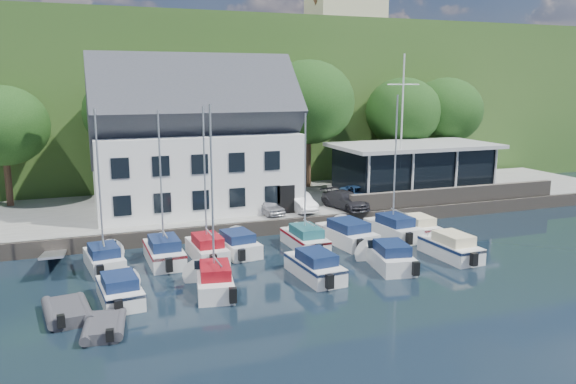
% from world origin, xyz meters
% --- Properties ---
extents(ground, '(180.00, 180.00, 0.00)m').
position_xyz_m(ground, '(0.00, 0.00, 0.00)').
color(ground, black).
rests_on(ground, ground).
extents(quay, '(60.00, 13.00, 1.00)m').
position_xyz_m(quay, '(0.00, 17.50, 0.50)').
color(quay, gray).
rests_on(quay, ground).
extents(quay_face, '(60.00, 0.30, 1.00)m').
position_xyz_m(quay_face, '(0.00, 11.00, 0.50)').
color(quay_face, '#5A5248').
rests_on(quay_face, ground).
extents(hillside, '(160.00, 75.00, 16.00)m').
position_xyz_m(hillside, '(0.00, 62.00, 8.00)').
color(hillside, '#2B4E1D').
rests_on(hillside, ground).
extents(field_patch, '(50.00, 30.00, 0.30)m').
position_xyz_m(field_patch, '(8.00, 70.00, 16.15)').
color(field_patch, '#5F6834').
rests_on(field_patch, hillside).
extents(farmhouse, '(10.40, 7.00, 8.20)m').
position_xyz_m(farmhouse, '(22.00, 52.00, 20.10)').
color(farmhouse, beige).
rests_on(farmhouse, hillside).
extents(harbor_building, '(14.40, 8.20, 8.70)m').
position_xyz_m(harbor_building, '(-7.00, 16.50, 5.35)').
color(harbor_building, white).
rests_on(harbor_building, quay).
extents(club_pavilion, '(13.20, 7.20, 4.10)m').
position_xyz_m(club_pavilion, '(11.00, 16.00, 3.05)').
color(club_pavilion, black).
rests_on(club_pavilion, quay).
extents(seawall, '(18.00, 0.50, 1.20)m').
position_xyz_m(seawall, '(12.00, 11.40, 1.60)').
color(seawall, '#5A5248').
rests_on(seawall, quay).
extents(gangway, '(1.20, 6.00, 1.40)m').
position_xyz_m(gangway, '(-16.50, 9.00, 0.00)').
color(gangway, silver).
rests_on(gangway, ground).
extents(car_silver, '(2.03, 3.52, 1.13)m').
position_xyz_m(car_silver, '(-2.78, 12.89, 1.56)').
color(car_silver, '#B6B6BB').
rests_on(car_silver, quay).
extents(car_white, '(1.43, 3.89, 1.27)m').
position_xyz_m(car_white, '(-0.23, 13.05, 1.64)').
color(car_white, silver).
rests_on(car_white, quay).
extents(car_dgrey, '(2.64, 4.62, 1.26)m').
position_xyz_m(car_dgrey, '(3.12, 12.51, 1.63)').
color(car_dgrey, '#29282D').
rests_on(car_dgrey, quay).
extents(car_blue, '(1.96, 4.08, 1.35)m').
position_xyz_m(car_blue, '(5.08, 13.96, 1.67)').
color(car_blue, '#315C96').
rests_on(car_blue, quay).
extents(flagpole, '(2.67, 0.20, 11.12)m').
position_xyz_m(flagpole, '(7.96, 13.06, 6.56)').
color(flagpole, white).
rests_on(flagpole, quay).
extents(tree_0, '(6.50, 6.50, 8.88)m').
position_xyz_m(tree_0, '(-19.93, 22.03, 5.44)').
color(tree_0, '#14330F').
rests_on(tree_0, quay).
extents(tree_1, '(7.36, 7.36, 10.06)m').
position_xyz_m(tree_1, '(-10.86, 21.79, 6.03)').
color(tree_1, '#14330F').
rests_on(tree_1, quay).
extents(tree_2, '(7.77, 7.77, 10.61)m').
position_xyz_m(tree_2, '(-2.78, 21.94, 6.31)').
color(tree_2, '#14330F').
rests_on(tree_2, quay).
extents(tree_3, '(8.04, 8.04, 10.99)m').
position_xyz_m(tree_3, '(3.97, 21.77, 6.50)').
color(tree_3, '#14330F').
rests_on(tree_3, quay).
extents(tree_4, '(6.96, 6.96, 9.51)m').
position_xyz_m(tree_4, '(13.35, 21.66, 5.76)').
color(tree_4, '#14330F').
rests_on(tree_4, quay).
extents(tree_5, '(6.97, 6.97, 9.52)m').
position_xyz_m(tree_5, '(18.13, 21.80, 5.76)').
color(tree_5, '#14330F').
rests_on(tree_5, quay).
extents(boat_r1_0, '(2.56, 5.51, 8.41)m').
position_xyz_m(boat_r1_0, '(-13.91, 7.57, 4.20)').
color(boat_r1_0, silver).
rests_on(boat_r1_0, ground).
extents(boat_r1_1, '(2.12, 6.10, 9.28)m').
position_xyz_m(boat_r1_1, '(-10.68, 7.50, 4.64)').
color(boat_r1_1, silver).
rests_on(boat_r1_1, ground).
extents(boat_r1_2, '(2.11, 5.80, 8.86)m').
position_xyz_m(boat_r1_2, '(-8.25, 7.34, 4.43)').
color(boat_r1_2, silver).
rests_on(boat_r1_2, ground).
extents(boat_r1_3, '(2.64, 5.64, 1.38)m').
position_xyz_m(boat_r1_3, '(-6.36, 7.79, 0.69)').
color(boat_r1_3, silver).
rests_on(boat_r1_3, ground).
extents(boat_r1_4, '(1.96, 6.15, 8.72)m').
position_xyz_m(boat_r1_4, '(-2.14, 7.36, 4.36)').
color(boat_r1_4, silver).
rests_on(boat_r1_4, ground).
extents(boat_r1_5, '(3.03, 6.71, 1.54)m').
position_xyz_m(boat_r1_5, '(0.74, 7.41, 0.77)').
color(boat_r1_5, silver).
rests_on(boat_r1_5, ground).
extents(boat_r1_6, '(2.57, 6.33, 9.51)m').
position_xyz_m(boat_r1_6, '(4.16, 7.53, 4.76)').
color(boat_r1_6, silver).
rests_on(boat_r1_6, ground).
extents(boat_r1_7, '(1.91, 5.34, 1.37)m').
position_xyz_m(boat_r1_7, '(6.02, 7.51, 0.69)').
color(boat_r1_7, silver).
rests_on(boat_r1_7, ground).
extents(boat_r2_0, '(2.35, 5.28, 1.36)m').
position_xyz_m(boat_r2_0, '(-13.44, 2.34, 0.68)').
color(boat_r2_0, silver).
rests_on(boat_r2_0, ground).
extents(boat_r2_1, '(2.76, 5.90, 8.82)m').
position_xyz_m(boat_r2_1, '(-9.02, 2.06, 4.41)').
color(boat_r2_1, silver).
rests_on(boat_r2_1, ground).
extents(boat_r2_2, '(2.30, 6.03, 1.46)m').
position_xyz_m(boat_r2_2, '(-3.63, 2.29, 0.73)').
color(boat_r2_2, silver).
rests_on(boat_r2_2, ground).
extents(boat_r2_3, '(2.84, 5.71, 1.48)m').
position_xyz_m(boat_r2_3, '(0.84, 2.27, 0.74)').
color(boat_r2_3, silver).
rests_on(boat_r2_3, ground).
extents(boat_r2_4, '(2.16, 5.93, 1.51)m').
position_xyz_m(boat_r2_4, '(5.12, 2.66, 0.75)').
color(boat_r2_4, silver).
rests_on(boat_r2_4, ground).
extents(dinghy_0, '(2.35, 3.47, 0.76)m').
position_xyz_m(dinghy_0, '(-15.72, 1.24, 0.38)').
color(dinghy_0, '#343439').
rests_on(dinghy_0, ground).
extents(dinghy_1, '(2.04, 3.02, 0.66)m').
position_xyz_m(dinghy_1, '(-14.28, -0.85, 0.33)').
color(dinghy_1, '#343439').
rests_on(dinghy_1, ground).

